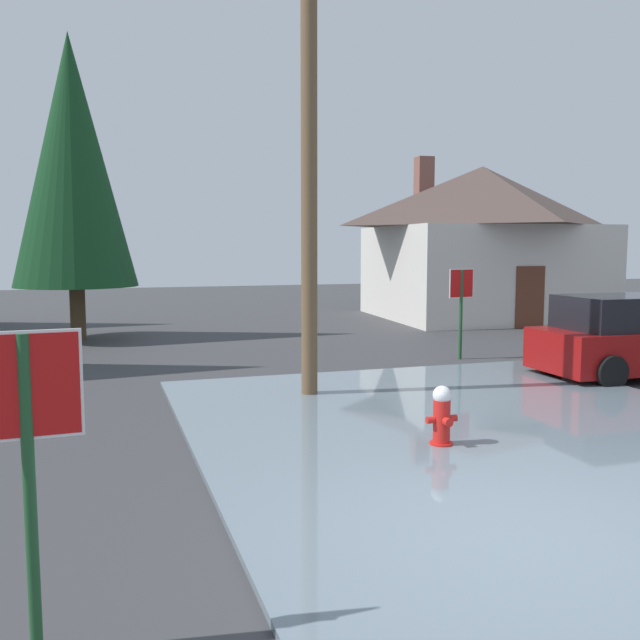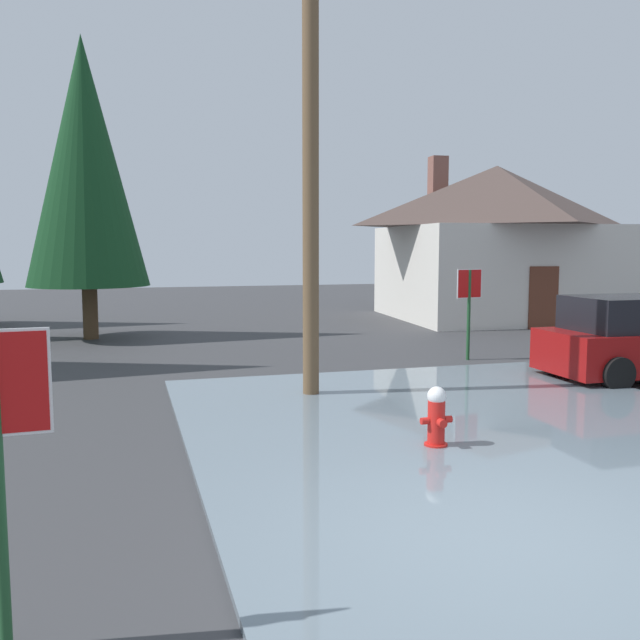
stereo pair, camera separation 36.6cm
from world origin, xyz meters
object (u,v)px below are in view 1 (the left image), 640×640
stop_sign_near (27,429)px  fire_hydrant (442,419)px  utility_pole (309,96)px  house (481,240)px  pine_tree_tall_left (72,161)px  stop_sign_far (461,296)px  parked_car (634,338)px

stop_sign_near → fire_hydrant: 5.76m
utility_pole → stop_sign_near: bearing=-120.1°
fire_hydrant → house: 17.41m
fire_hydrant → pine_tree_tall_left: bearing=110.7°
house → pine_tree_tall_left: bearing=-172.2°
stop_sign_far → parked_car: (2.26, -3.01, -0.71)m
parked_car → utility_pole: bearing=178.7°
house → parked_car: size_ratio=1.96×
parked_car → pine_tree_tall_left: 14.88m
fire_hydrant → stop_sign_far: bearing=58.8°
utility_pole → pine_tree_tall_left: 9.97m
fire_hydrant → parked_car: size_ratio=0.20×
fire_hydrant → utility_pole: (-0.72, 3.49, 4.71)m
fire_hydrant → utility_pole: utility_pole is taller
stop_sign_near → utility_pole: size_ratio=0.21×
stop_sign_near → fire_hydrant: bearing=35.0°
utility_pole → house: (9.98, 11.05, -2.26)m
house → pine_tree_tall_left: size_ratio=0.97×
stop_sign_near → stop_sign_far: stop_sign_near is taller
house → pine_tree_tall_left: 14.30m
parked_car → pine_tree_tall_left: bearing=139.5°
stop_sign_near → fire_hydrant: size_ratio=2.51×
stop_sign_near → utility_pole: (3.91, 6.74, 3.63)m
fire_hydrant → house: (9.26, 14.54, 2.45)m
stop_sign_far → house: size_ratio=0.26×
fire_hydrant → pine_tree_tall_left: size_ratio=0.10×
stop_sign_near → utility_pole: bearing=59.9°
stop_sign_near → house: 22.61m
utility_pole → parked_car: 8.09m
house → stop_sign_near: bearing=-128.0°
stop_sign_near → utility_pole: 8.59m
utility_pole → house: 15.06m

